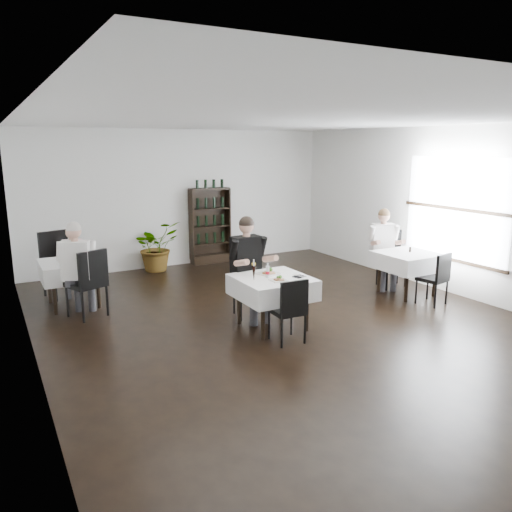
% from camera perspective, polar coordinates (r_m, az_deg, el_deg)
% --- Properties ---
extents(room_shell, '(9.00, 9.00, 9.00)m').
position_cam_1_polar(room_shell, '(7.27, 3.98, 3.43)').
color(room_shell, black).
rests_on(room_shell, ground).
extents(window_right, '(0.06, 2.30, 1.85)m').
position_cam_1_polar(window_right, '(9.59, 21.83, 4.75)').
color(window_right, white).
rests_on(window_right, room_shell).
extents(wine_shelf, '(0.90, 0.28, 1.75)m').
position_cam_1_polar(wine_shelf, '(11.42, -5.26, 3.38)').
color(wine_shelf, black).
rests_on(wine_shelf, ground).
extents(main_table, '(1.03, 1.03, 0.77)m').
position_cam_1_polar(main_table, '(7.30, 1.89, -3.57)').
color(main_table, black).
rests_on(main_table, ground).
extents(left_table, '(0.98, 0.98, 0.77)m').
position_cam_1_polar(left_table, '(8.85, -20.28, -1.50)').
color(left_table, black).
rests_on(left_table, ground).
extents(right_table, '(0.98, 0.98, 0.77)m').
position_cam_1_polar(right_table, '(9.36, 16.94, -0.54)').
color(right_table, black).
rests_on(right_table, ground).
extents(potted_tree, '(1.18, 1.10, 1.07)m').
position_cam_1_polar(potted_tree, '(10.92, -11.35, 1.10)').
color(potted_tree, '#27511B').
rests_on(potted_tree, ground).
extents(main_chair_far, '(0.50, 0.50, 0.94)m').
position_cam_1_polar(main_chair_far, '(7.89, -1.03, -2.98)').
color(main_chair_far, black).
rests_on(main_chair_far, ground).
extents(main_chair_near, '(0.43, 0.43, 0.91)m').
position_cam_1_polar(main_chair_near, '(6.76, 3.90, -5.82)').
color(main_chair_near, black).
rests_on(main_chair_near, ground).
extents(left_chair_far, '(0.66, 0.66, 1.16)m').
position_cam_1_polar(left_chair_far, '(9.57, -21.68, -0.35)').
color(left_chair_far, black).
rests_on(left_chair_far, ground).
extents(left_chair_near, '(0.65, 0.65, 1.09)m').
position_cam_1_polar(left_chair_near, '(8.15, -18.56, -2.52)').
color(left_chair_near, black).
rests_on(left_chair_near, ground).
extents(right_chair_far, '(0.61, 0.62, 1.07)m').
position_cam_1_polar(right_chair_far, '(9.85, 15.21, 0.13)').
color(right_chair_far, black).
rests_on(right_chair_far, ground).
extents(right_chair_near, '(0.49, 0.49, 0.90)m').
position_cam_1_polar(right_chair_near, '(8.90, 19.95, -2.09)').
color(right_chair_near, black).
rests_on(right_chair_near, ground).
extents(diner_main, '(0.62, 0.62, 1.60)m').
position_cam_1_polar(diner_main, '(7.62, -0.79, -0.51)').
color(diner_main, '#3D3D44').
rests_on(diner_main, ground).
extents(diner_left_far, '(0.51, 0.54, 1.24)m').
position_cam_1_polar(diner_left_far, '(9.47, -20.26, -0.01)').
color(diner_left_far, '#3D3D44').
rests_on(diner_left_far, ground).
extents(diner_left_near, '(0.68, 0.72, 1.53)m').
position_cam_1_polar(diner_left_near, '(8.15, -19.73, -0.68)').
color(diner_left_near, '#3D3D44').
rests_on(diner_left_near, ground).
extents(diner_right_far, '(0.65, 0.69, 1.50)m').
position_cam_1_polar(diner_right_far, '(9.66, 14.42, 1.52)').
color(diner_right_far, '#3D3D44').
rests_on(diner_right_far, ground).
extents(plate_far, '(0.34, 0.34, 0.09)m').
position_cam_1_polar(plate_far, '(7.42, 1.42, -1.95)').
color(plate_far, white).
rests_on(plate_far, main_table).
extents(plate_near, '(0.23, 0.23, 0.07)m').
position_cam_1_polar(plate_near, '(7.08, 2.61, -2.71)').
color(plate_near, white).
rests_on(plate_near, main_table).
extents(pilsner_dark, '(0.06, 0.06, 0.27)m').
position_cam_1_polar(pilsner_dark, '(7.06, -0.25, -1.95)').
color(pilsner_dark, black).
rests_on(pilsner_dark, main_table).
extents(pilsner_lager, '(0.06, 0.06, 0.27)m').
position_cam_1_polar(pilsner_lager, '(7.23, -0.26, -1.60)').
color(pilsner_lager, gold).
rests_on(pilsner_lager, main_table).
extents(coke_bottle, '(0.06, 0.06, 0.22)m').
position_cam_1_polar(coke_bottle, '(7.21, 1.34, -1.82)').
color(coke_bottle, silver).
rests_on(coke_bottle, main_table).
extents(napkin_cutlery, '(0.20, 0.19, 0.02)m').
position_cam_1_polar(napkin_cutlery, '(7.31, 4.96, -2.33)').
color(napkin_cutlery, black).
rests_on(napkin_cutlery, main_table).
extents(pepper_mill, '(0.04, 0.04, 0.10)m').
position_cam_1_polar(pepper_mill, '(9.39, 17.20, 0.72)').
color(pepper_mill, black).
rests_on(pepper_mill, right_table).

